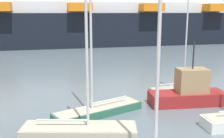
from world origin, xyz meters
The scene contains 5 objects.
sailboat_2 centered at (5.37, 10.35, 0.45)m, with size 5.22×1.50×9.28m.
sailboat_3 centered at (-2.33, 7.39, 0.52)m, with size 6.35×3.41×11.07m.
sailboat_4 centered at (-4.10, 4.41, 0.50)m, with size 6.40×3.37×10.29m.
fishing_boat_1 centered at (4.56, 7.62, 0.95)m, with size 5.80×2.69×4.64m.
cruise_ship centered at (-4.53, 49.26, 6.68)m, with size 118.23×22.72×20.82m.
Camera 1 is at (-6.21, -9.26, 6.72)m, focal length 43.66 mm.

